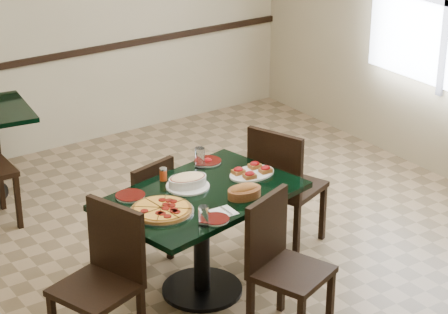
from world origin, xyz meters
TOP-DOWN VIEW (x-y plane):
  - floor at (0.00, 0.00)m, footprint 5.50×5.50m
  - room_shell at (1.02, 1.73)m, footprint 5.50×5.50m
  - main_table at (-0.30, -0.20)m, footprint 1.44×1.08m
  - chair_far at (-0.43, 0.36)m, footprint 0.46×0.46m
  - chair_near at (-0.13, -0.84)m, footprint 0.55×0.55m
  - chair_right at (0.53, 0.00)m, footprint 0.58×0.58m
  - chair_left at (-1.12, -0.39)m, footprint 0.56×0.56m
  - pepperoni_pizza at (-0.66, -0.28)m, footprint 0.41×0.41m
  - lasagna_casserole at (-0.32, -0.06)m, footprint 0.29×0.29m
  - bread_basket at (-0.10, -0.40)m, footprint 0.24×0.18m
  - bruschetta_platter at (0.15, -0.15)m, footprint 0.36×0.26m
  - side_plate_near at (-0.44, -0.57)m, footprint 0.17×0.17m
  - side_plate_far_r at (0.01, 0.20)m, footprint 0.19×0.19m
  - side_plate_far_l at (-0.71, 0.02)m, footprint 0.20×0.20m
  - napkin_setting at (-0.33, -0.51)m, footprint 0.15×0.15m
  - water_glass_a at (-0.08, 0.16)m, footprint 0.07×0.07m
  - water_glass_b at (-0.54, -0.59)m, footprint 0.06×0.06m
  - pepper_shaker at (-0.40, 0.12)m, footprint 0.05×0.05m

SIDE VIEW (x-z plane):
  - floor at x=0.00m, z-range 0.00..0.00m
  - chair_far at x=-0.43m, z-range 0.04..0.86m
  - chair_near at x=-0.13m, z-range 0.05..0.97m
  - chair_left at x=-1.12m, z-range 0.06..0.99m
  - chair_right at x=0.53m, z-range 0.06..1.02m
  - main_table at x=-0.30m, z-range 0.19..0.94m
  - napkin_setting at x=-0.33m, z-range 0.75..0.76m
  - side_plate_far_l at x=-0.71m, z-range 0.75..0.77m
  - side_plate_near at x=-0.44m, z-range 0.75..0.77m
  - side_plate_far_r at x=0.01m, z-range 0.74..0.77m
  - pepperoni_pizza at x=-0.66m, z-range 0.75..0.79m
  - bruschetta_platter at x=0.15m, z-range 0.75..0.80m
  - bread_basket at x=-0.10m, z-range 0.74..0.84m
  - lasagna_casserole at x=-0.32m, z-range 0.75..0.84m
  - pepper_shaker at x=-0.40m, z-range 0.75..0.84m
  - water_glass_b at x=-0.54m, z-range 0.75..0.88m
  - water_glass_a at x=-0.08m, z-range 0.75..0.90m
  - room_shell at x=1.02m, z-range -1.58..3.92m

